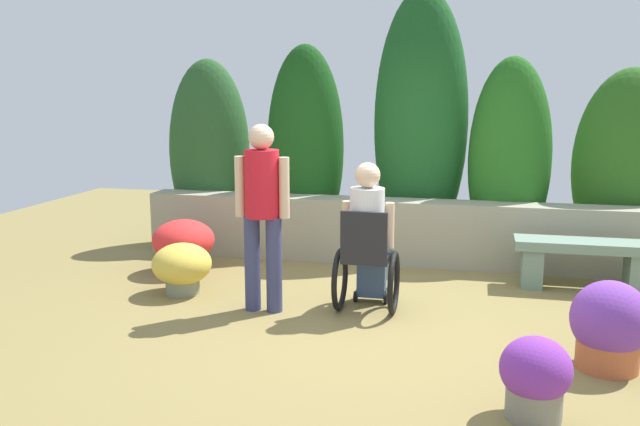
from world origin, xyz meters
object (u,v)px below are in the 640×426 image
(flower_pot_red_accent, at_px, (184,244))
(person_in_wheelchair, at_px, (368,242))
(stone_bench, at_px, (584,258))
(flower_pot_terracotta_by_wall, at_px, (535,377))
(person_standing_companion, at_px, (262,205))
(flower_pot_small_foreground, at_px, (609,327))
(flower_pot_purple_near, at_px, (182,267))

(flower_pot_red_accent, bearing_deg, person_in_wheelchair, -21.07)
(stone_bench, xyz_separation_m, flower_pot_terracotta_by_wall, (-0.68, -2.87, -0.06))
(flower_pot_red_accent, bearing_deg, person_standing_companion, -40.07)
(flower_pot_terracotta_by_wall, xyz_separation_m, flower_pot_small_foreground, (0.56, 0.88, 0.05))
(stone_bench, relative_size, person_standing_companion, 0.81)
(flower_pot_terracotta_by_wall, height_order, flower_pot_small_foreground, flower_pot_small_foreground)
(flower_pot_terracotta_by_wall, distance_m, flower_pot_small_foreground, 1.04)
(person_in_wheelchair, height_order, person_standing_companion, person_standing_companion)
(flower_pot_terracotta_by_wall, bearing_deg, person_in_wheelchair, 126.33)
(person_standing_companion, bearing_deg, flower_pot_terracotta_by_wall, -22.94)
(person_standing_companion, bearing_deg, person_in_wheelchair, 25.75)
(person_standing_companion, distance_m, flower_pot_terracotta_by_wall, 2.76)
(person_in_wheelchair, height_order, flower_pot_terracotta_by_wall, person_in_wheelchair)
(flower_pot_purple_near, bearing_deg, flower_pot_small_foreground, -14.87)
(person_in_wheelchair, height_order, flower_pot_small_foreground, person_in_wheelchair)
(stone_bench, height_order, flower_pot_terracotta_by_wall, flower_pot_terracotta_by_wall)
(stone_bench, bearing_deg, flower_pot_terracotta_by_wall, -106.93)
(flower_pot_terracotta_by_wall, bearing_deg, flower_pot_small_foreground, 57.42)
(person_standing_companion, relative_size, flower_pot_small_foreground, 2.60)
(person_in_wheelchair, bearing_deg, flower_pot_red_accent, 159.33)
(person_in_wheelchair, distance_m, person_standing_companion, 0.98)
(stone_bench, bearing_deg, person_standing_companion, -158.71)
(flower_pot_small_foreground, bearing_deg, flower_pot_terracotta_by_wall, -122.58)
(flower_pot_purple_near, height_order, flower_pot_red_accent, flower_pot_red_accent)
(stone_bench, height_order, flower_pot_purple_near, flower_pot_purple_near)
(stone_bench, relative_size, flower_pot_purple_near, 2.35)
(flower_pot_red_accent, bearing_deg, flower_pot_small_foreground, -23.08)
(flower_pot_small_foreground, bearing_deg, stone_bench, 86.61)
(flower_pot_small_foreground, bearing_deg, person_in_wheelchair, 154.68)
(person_in_wheelchair, xyz_separation_m, flower_pot_purple_near, (-1.81, 0.10, -0.36))
(flower_pot_red_accent, distance_m, flower_pot_small_foreground, 4.32)
(stone_bench, bearing_deg, person_in_wheelchair, -154.11)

